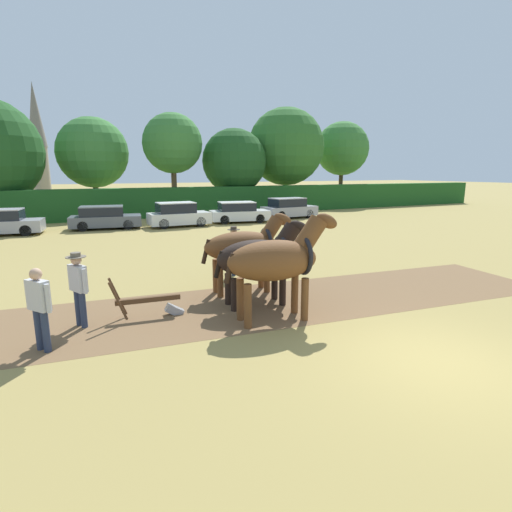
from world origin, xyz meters
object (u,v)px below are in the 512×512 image
(farmer_beside_team, at_px, (234,247))
(farmer_onlooker_left, at_px, (39,303))
(tree_right, at_px, (286,147))
(parked_car_center_left, at_px, (105,218))
(tree_center_right, at_px, (234,161))
(farmer_at_plow, at_px, (78,283))
(draft_horse_lead_right, at_px, (259,257))
(parked_car_center_right, at_px, (239,212))
(parked_car_left, at_px, (2,223))
(church_spire, at_px, (38,138))
(draft_horse_lead_left, at_px, (278,260))
(draft_horse_trail_left, at_px, (245,246))
(tree_center_left, at_px, (93,153))
(tree_center, at_px, (173,144))
(parked_car_center, at_px, (178,215))
(parked_car_right, at_px, (289,208))
(plow, at_px, (154,304))
(tree_far_right, at_px, (342,149))

(farmer_beside_team, relative_size, farmer_onlooker_left, 0.99)
(farmer_beside_team, distance_m, farmer_onlooker_left, 6.91)
(tree_right, height_order, parked_car_center_left, tree_right)
(tree_center_right, height_order, farmer_at_plow, tree_center_right)
(draft_horse_lead_right, relative_size, parked_car_center_right, 0.64)
(draft_horse_lead_right, bearing_deg, parked_car_left, 120.19)
(church_spire, relative_size, draft_horse_lead_left, 5.02)
(draft_horse_trail_left, distance_m, farmer_at_plow, 4.60)
(tree_center_left, relative_size, tree_center, 0.95)
(farmer_at_plow, distance_m, parked_car_center, 17.08)
(farmer_at_plow, relative_size, parked_car_center_right, 0.41)
(parked_car_center_left, distance_m, parked_car_right, 13.24)
(plow, bearing_deg, tree_right, 59.86)
(tree_far_right, bearing_deg, tree_right, -169.37)
(tree_center_left, xyz_separation_m, draft_horse_lead_right, (2.06, -26.28, -3.68))
(tree_center_right, xyz_separation_m, farmer_at_plow, (-13.72, -23.70, -3.35))
(draft_horse_trail_left, bearing_deg, plow, -156.38)
(draft_horse_lead_right, xyz_separation_m, draft_horse_trail_left, (0.12, 1.20, 0.08))
(tree_center_left, xyz_separation_m, farmer_at_plow, (-2.33, -25.93, -3.95))
(parked_car_center_left, relative_size, parked_car_center_right, 1.03)
(draft_horse_lead_left, height_order, parked_car_center_right, draft_horse_lead_left)
(tree_center, height_order, draft_horse_trail_left, tree_center)
(church_spire, distance_m, farmer_beside_team, 49.79)
(tree_center_left, relative_size, farmer_beside_team, 4.62)
(tree_center, bearing_deg, parked_car_center_right, -71.07)
(parked_car_left, xyz_separation_m, parked_car_center_right, (14.22, -0.49, -0.01))
(draft_horse_trail_left, height_order, plow, draft_horse_trail_left)
(church_spire, xyz_separation_m, draft_horse_lead_left, (6.77, -53.14, -6.24))
(draft_horse_trail_left, height_order, farmer_beside_team, draft_horse_trail_left)
(tree_center_left, distance_m, draft_horse_trail_left, 25.43)
(draft_horse_lead_right, bearing_deg, tree_right, 64.55)
(draft_horse_lead_right, height_order, plow, draft_horse_lead_right)
(draft_horse_lead_right, xyz_separation_m, farmer_onlooker_left, (-5.13, -0.70, -0.31))
(farmer_at_plow, relative_size, parked_car_left, 0.42)
(tree_right, xyz_separation_m, parked_car_right, (-4.07, -7.71, -5.04))
(parked_car_left, distance_m, parked_car_right, 18.69)
(tree_far_right, relative_size, draft_horse_lead_right, 3.17)
(tree_right, bearing_deg, church_spire, 128.98)
(farmer_at_plow, bearing_deg, parked_car_center_right, 30.39)
(draft_horse_trail_left, distance_m, parked_car_left, 17.64)
(church_spire, relative_size, farmer_beside_team, 8.76)
(draft_horse_lead_right, relative_size, parked_car_center_left, 0.62)
(tree_center_left, relative_size, farmer_at_plow, 4.46)
(parked_car_center_right, bearing_deg, farmer_beside_team, -104.34)
(plow, bearing_deg, tree_far_right, 51.31)
(church_spire, height_order, draft_horse_lead_right, church_spire)
(church_spire, distance_m, draft_horse_trail_left, 51.61)
(tree_center, xyz_separation_m, tree_right, (11.12, 0.91, 0.07))
(draft_horse_lead_right, xyz_separation_m, plow, (-2.74, 0.27, -0.97))
(draft_horse_trail_left, relative_size, farmer_onlooker_left, 1.67)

